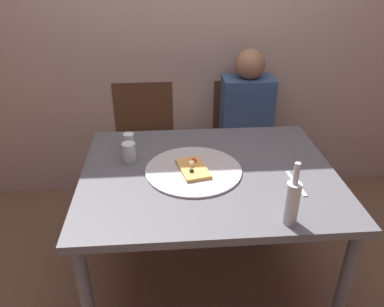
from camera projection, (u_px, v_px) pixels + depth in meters
ground_plane at (206, 276)px, 2.31m from camera, size 8.00×8.00×0.00m
back_wall at (193, 23)px, 2.62m from camera, size 6.00×0.10×2.60m
dining_table at (208, 184)px, 1.99m from camera, size 1.31×1.03×0.75m
pizza_tray at (193, 170)px, 1.95m from camera, size 0.50×0.50×0.01m
pizza_slice_last at (193, 168)px, 1.93m from camera, size 0.18×0.24×0.05m
wine_bottle at (292, 202)px, 1.54m from camera, size 0.06×0.06×0.29m
tumbler_near at (129, 142)px, 2.14m from camera, size 0.06×0.06×0.10m
tumbler_far at (129, 152)px, 2.03m from camera, size 0.07×0.07×0.10m
table_knife at (296, 183)px, 1.84m from camera, size 0.04×0.22×0.01m
chair_left at (144, 137)px, 2.84m from camera, size 0.44×0.44×0.90m
chair_right at (243, 133)px, 2.89m from camera, size 0.44×0.44×0.90m
guest_in_sweater at (248, 126)px, 2.69m from camera, size 0.36×0.56×1.17m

